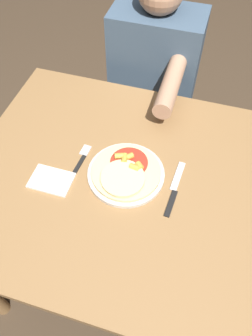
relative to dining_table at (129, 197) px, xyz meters
name	(u,v)px	position (x,y,z in m)	size (l,w,h in m)	color
ground_plane	(128,260)	(0.00, 0.00, -0.64)	(8.00, 8.00, 0.00)	#423323
dining_table	(129,197)	(0.00, 0.00, 0.00)	(1.12, 0.91, 0.75)	olive
plate	(126,174)	(-0.02, 0.01, 0.12)	(0.26, 0.26, 0.01)	beige
pizza	(126,172)	(-0.02, 0.01, 0.13)	(0.23, 0.23, 0.04)	#E0C689
fork	(80,161)	(-0.18, 0.02, 0.11)	(0.03, 0.18, 0.00)	black
knife	(174,189)	(0.15, 0.00, 0.11)	(0.03, 0.22, 0.00)	black
napkin	(51,180)	(-0.25, -0.08, 0.11)	(0.14, 0.10, 0.01)	silver
person_diner	(154,76)	(-0.07, 0.65, 0.03)	(0.39, 0.52, 1.14)	#2D2D38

